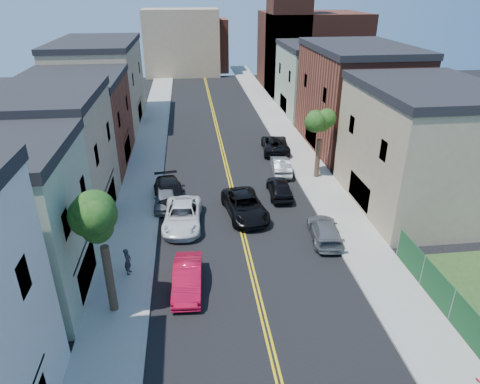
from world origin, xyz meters
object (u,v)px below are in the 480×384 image
object	(u,v)px
grey_car_left	(166,197)
black_car_left	(169,193)
silver_car_right	(281,165)
pedestrian_left	(128,261)
black_suv_lane	(245,206)
white_pickup	(183,216)
black_car_right	(280,187)
grey_car_right	(325,230)
dark_car_right_far	(275,144)
red_sedan	(188,278)

from	to	relation	value
grey_car_left	black_car_left	bearing A→B (deg)	71.54
black_car_left	grey_car_left	bearing A→B (deg)	-116.21
silver_car_right	pedestrian_left	distance (m)	18.94
grey_car_left	black_suv_lane	size ratio (longest dim) A/B	0.76
white_pickup	pedestrian_left	world-z (taller)	pedestrian_left
white_pickup	black_car_left	size ratio (longest dim) A/B	1.03
black_car_right	silver_car_right	world-z (taller)	black_car_right
grey_car_right	silver_car_right	xyz separation A→B (m)	(-0.61, 11.79, 0.06)
pedestrian_left	dark_car_right_far	bearing A→B (deg)	-24.55
red_sedan	dark_car_right_far	xyz separation A→B (m)	(9.42, 21.87, 0.04)
black_car_left	black_car_right	xyz separation A→B (m)	(9.06, 0.01, -0.04)
black_suv_lane	pedestrian_left	distance (m)	10.33
red_sedan	silver_car_right	bearing A→B (deg)	64.61
red_sedan	white_pickup	xyz separation A→B (m)	(-0.28, 7.37, 0.04)
grey_car_right	pedestrian_left	world-z (taller)	pedestrian_left
black_suv_lane	grey_car_left	bearing A→B (deg)	151.91
grey_car_left	black_car_right	size ratio (longest dim) A/B	0.99
white_pickup	dark_car_right_far	distance (m)	17.44
grey_car_left	silver_car_right	bearing A→B (deg)	28.19
white_pickup	black_car_right	distance (m)	8.93
black_car_right	dark_car_right_far	xyz separation A→B (m)	(1.70, 10.54, 0.03)
grey_car_right	pedestrian_left	size ratio (longest dim) A/B	2.77
black_suv_lane	grey_car_right	bearing A→B (deg)	-46.08
dark_car_right_far	pedestrian_left	world-z (taller)	pedestrian_left
white_pickup	dark_car_right_far	world-z (taller)	dark_car_right_far
black_car_right	black_suv_lane	size ratio (longest dim) A/B	0.77
silver_car_right	dark_car_right_far	world-z (taller)	dark_car_right_far
red_sedan	white_pickup	bearing A→B (deg)	95.49
red_sedan	black_suv_lane	size ratio (longest dim) A/B	0.78
grey_car_left	black_suv_lane	xyz separation A→B (m)	(6.00, -2.28, 0.05)
black_car_left	black_suv_lane	bearing A→B (deg)	-34.73
grey_car_left	silver_car_right	world-z (taller)	grey_car_left
silver_car_right	dark_car_right_far	distance (m)	5.79
red_sedan	grey_car_right	size ratio (longest dim) A/B	0.97
grey_car_right	black_suv_lane	world-z (taller)	black_suv_lane
silver_car_right	pedestrian_left	world-z (taller)	pedestrian_left
grey_car_right	pedestrian_left	bearing A→B (deg)	17.83
grey_car_right	black_suv_lane	bearing A→B (deg)	-32.20
silver_car_right	black_suv_lane	distance (m)	8.93
white_pickup	dark_car_right_far	bearing A→B (deg)	59.83
dark_car_right_far	black_car_right	bearing A→B (deg)	86.08
silver_car_right	black_suv_lane	xyz separation A→B (m)	(-4.39, -7.77, 0.07)
black_car_left	silver_car_right	bearing A→B (deg)	17.87
red_sedan	dark_car_right_far	distance (m)	23.81
black_car_left	pedestrian_left	distance (m)	9.82
grey_car_right	white_pickup	bearing A→B (deg)	-10.87
black_car_right	black_suv_lane	xyz separation A→B (m)	(-3.30, -2.99, 0.05)
red_sedan	white_pickup	size ratio (longest dim) A/B	0.80
red_sedan	grey_car_left	bearing A→B (deg)	101.75
red_sedan	pedestrian_left	size ratio (longest dim) A/B	2.69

